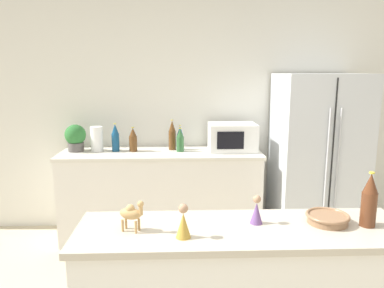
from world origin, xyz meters
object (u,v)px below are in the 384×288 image
(wine_bottle, at_px, (369,201))
(camel_figurine, at_px, (131,213))
(back_bottle_3, at_px, (180,138))
(wise_man_figurine_blue, at_px, (257,211))
(refrigerator, at_px, (317,158))
(wise_man_figurine_crimson, at_px, (183,223))
(paper_towel_roll, at_px, (97,139))
(back_bottle_4, at_px, (172,135))
(back_bottle_1, at_px, (115,138))
(back_bottle_0, at_px, (133,140))
(microwave, at_px, (232,137))
(fruit_bowl, at_px, (327,218))
(back_bottle_2, at_px, (180,140))
(potted_plant, at_px, (75,137))

(wine_bottle, relative_size, camel_figurine, 1.76)
(back_bottle_3, bearing_deg, wise_man_figurine_blue, -79.04)
(refrigerator, relative_size, wise_man_figurine_crimson, 9.96)
(paper_towel_roll, distance_m, wise_man_figurine_blue, 2.31)
(back_bottle_4, bearing_deg, camel_figurine, -94.77)
(back_bottle_1, bearing_deg, back_bottle_0, -4.60)
(refrigerator, height_order, wine_bottle, refrigerator)
(back_bottle_1, xyz_separation_m, back_bottle_4, (0.58, 0.06, 0.01))
(back_bottle_3, height_order, camel_figurine, back_bottle_3)
(microwave, height_order, wine_bottle, wine_bottle)
(paper_towel_roll, distance_m, fruit_bowl, 2.54)
(wise_man_figurine_crimson, bearing_deg, back_bottle_2, 90.05)
(potted_plant, height_order, fruit_bowl, potted_plant)
(wise_man_figurine_blue, bearing_deg, refrigerator, 61.12)
(potted_plant, xyz_separation_m, wise_man_figurine_blue, (1.46, -1.95, -0.06))
(back_bottle_2, distance_m, camel_figurine, 1.99)
(back_bottle_4, height_order, wise_man_figurine_crimson, back_bottle_4)
(camel_figurine, bearing_deg, wise_man_figurine_blue, 6.39)
(wine_bottle, relative_size, wise_man_figurine_blue, 1.86)
(back_bottle_1, distance_m, back_bottle_2, 0.66)
(back_bottle_0, distance_m, back_bottle_1, 0.18)
(back_bottle_3, bearing_deg, back_bottle_0, -170.52)
(potted_plant, distance_m, back_bottle_4, 0.99)
(fruit_bowl, relative_size, wise_man_figurine_blue, 1.45)
(refrigerator, bearing_deg, potted_plant, 176.96)
(wine_bottle, bearing_deg, wise_man_figurine_blue, 174.65)
(potted_plant, relative_size, back_bottle_1, 0.96)
(wine_bottle, bearing_deg, camel_figurine, -179.12)
(back_bottle_1, height_order, back_bottle_2, back_bottle_1)
(refrigerator, distance_m, back_bottle_2, 1.41)
(back_bottle_1, height_order, fruit_bowl, back_bottle_1)
(back_bottle_4, relative_size, fruit_bowl, 1.39)
(wise_man_figurine_blue, bearing_deg, back_bottle_3, 100.96)
(back_bottle_2, xyz_separation_m, wise_man_figurine_blue, (0.39, -1.90, -0.03))
(back_bottle_4, distance_m, fruit_bowl, 2.18)
(back_bottle_3, bearing_deg, refrigerator, -7.47)
(back_bottle_2, height_order, back_bottle_3, back_bottle_3)
(microwave, xyz_separation_m, wine_bottle, (0.42, -1.98, 0.02))
(microwave, relative_size, back_bottle_3, 1.87)
(potted_plant, relative_size, fruit_bowl, 1.22)
(potted_plant, xyz_separation_m, back_bottle_4, (0.99, 0.04, 0.00))
(back_bottle_2, distance_m, back_bottle_4, 0.13)
(microwave, relative_size, wise_man_figurine_crimson, 2.81)
(microwave, relative_size, back_bottle_0, 1.92)
(refrigerator, distance_m, wine_bottle, 1.94)
(back_bottle_4, xyz_separation_m, camel_figurine, (-0.17, -2.07, -0.04))
(paper_towel_roll, xyz_separation_m, back_bottle_4, (0.77, 0.05, 0.02))
(potted_plant, distance_m, microwave, 1.60)
(back_bottle_0, relative_size, back_bottle_4, 0.80)
(fruit_bowl, bearing_deg, back_bottle_3, 110.80)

